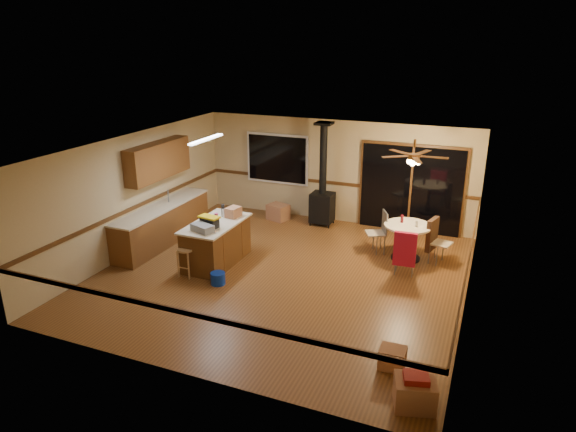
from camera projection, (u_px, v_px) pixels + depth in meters
The scene contains 35 objects.
floor at pixel (282, 274), 10.35m from camera, with size 7.00×7.00×0.00m, color brown.
ceiling at pixel (282, 147), 9.48m from camera, with size 7.00×7.00×0.00m, color silver.
wall_back at pixel (336, 171), 12.97m from camera, with size 7.00×7.00×0.00m, color tan.
wall_front at pixel (180, 293), 6.86m from camera, with size 7.00×7.00×0.00m, color tan.
wall_left at pixel (134, 193), 11.17m from camera, with size 7.00×7.00×0.00m, color tan.
wall_right at pixel (473, 239), 8.66m from camera, with size 7.00×7.00×0.00m, color tan.
chair_rail at pixel (282, 228), 10.01m from camera, with size 7.00×7.00×0.08m, color #4A2B12, non-canonical shape.
window at pixel (277, 159), 13.43m from camera, with size 1.72×0.10×1.32m, color black.
sliding_door at pixel (411, 190), 12.32m from camera, with size 2.52×0.10×2.10m, color black.
lower_cabinets at pixel (163, 225), 11.79m from camera, with size 0.60×3.00×0.86m, color brown.
countertop at pixel (161, 207), 11.64m from camera, with size 0.64×3.04×0.04m, color beige.
upper_cabinets at pixel (158, 160), 11.52m from camera, with size 0.35×2.00×0.80m, color brown.
kitchen_island at pixel (216, 243), 10.73m from camera, with size 0.88×1.68×0.90m.
wood_stove at pixel (322, 197), 12.83m from camera, with size 0.55×0.50×2.52m.
ceiling_fan at pixel (414, 158), 10.33m from camera, with size 0.24×0.24×0.55m.
fluorescent_strip at pixel (206, 139), 10.40m from camera, with size 0.10×1.20×0.04m, color white.
toolbox_grey at pixel (202, 228), 10.09m from camera, with size 0.46×0.26×0.14m, color slate.
toolbox_black at pixel (210, 222), 10.30m from camera, with size 0.36×0.19×0.20m, color black.
toolbox_yellow_lid at pixel (209, 217), 10.27m from camera, with size 0.42×0.22×0.03m, color gold.
box_on_island at pixel (233, 212), 10.89m from camera, with size 0.24×0.32×0.21m, color #9C6545.
bottle_dark at pixel (223, 211), 10.89m from camera, with size 0.08×0.08×0.27m, color black.
bottle_pink at pixel (216, 219), 10.46m from camera, with size 0.08×0.08×0.24m, color #D84C8C.
bottle_white at pixel (224, 213), 10.88m from camera, with size 0.06×0.06×0.18m, color white.
bar_stool at pixel (187, 262), 10.19m from camera, with size 0.32×0.32×0.59m, color tan.
blue_bucket at pixel (218, 278), 9.90m from camera, with size 0.29×0.29×0.24m, color #0C2FAB.
dining_table at pixel (407, 236), 10.89m from camera, with size 0.99×0.99×0.78m.
glass_red at pixel (402, 219), 10.92m from camera, with size 0.06×0.06×0.17m, color #590C14.
glass_cream at pixel (417, 224), 10.68m from camera, with size 0.06×0.06×0.13m, color beige.
chair_left at pixel (381, 227), 11.22m from camera, with size 0.54×0.54×0.51m.
chair_near at pixel (405, 249), 10.06m from camera, with size 0.44×0.48×0.70m.
chair_right at pixel (433, 235), 10.76m from camera, with size 0.55×0.52×0.70m.
box_under_window at pixel (278, 212), 13.36m from camera, with size 0.51×0.41×0.41m, color #9C6545.
box_corner_a at pixel (415, 393), 6.61m from camera, with size 0.52×0.44×0.39m, color #9C6545.
box_corner_b at pixel (392, 358), 7.41m from camera, with size 0.38×0.32×0.30m, color #9C6545.
box_small_red at pixel (416, 378), 6.53m from camera, with size 0.32×0.27×0.08m, color maroon.
Camera 1 is at (3.67, -8.62, 4.56)m, focal length 32.00 mm.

